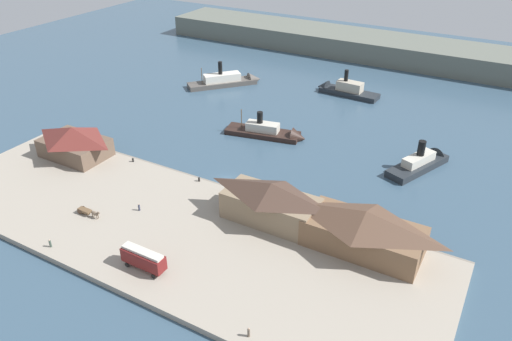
{
  "coord_description": "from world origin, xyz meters",
  "views": [
    {
      "loc": [
        54.17,
        -81.16,
        59.23
      ],
      "look_at": [
        5.56,
        4.4,
        2.0
      ],
      "focal_mm": 34.36,
      "sensor_mm": 36.0,
      "label": 1
    }
  ],
  "objects_px": {
    "horse_cart": "(89,212)",
    "mooring_post_east": "(133,160)",
    "pedestrian_near_cart": "(249,332)",
    "ferry_near_quay": "(273,133)",
    "ferry_shed_west_terminal": "(364,230)",
    "street_tram": "(143,258)",
    "ferry_moored_west": "(423,161)",
    "ferry_approaching_east": "(230,80)",
    "ferry_moored_east": "(342,89)",
    "pedestrian_near_west_shed": "(139,207)",
    "ferry_shed_east_terminal": "(74,141)",
    "mooring_post_center_west": "(55,135)",
    "ferry_shed_central_terminal": "(271,202)",
    "mooring_post_center_east": "(231,191)",
    "pedestrian_at_waters_edge": "(50,244)",
    "mooring_post_west": "(199,179)"
  },
  "relations": [
    {
      "from": "horse_cart",
      "to": "mooring_post_east",
      "type": "relative_size",
      "value": 6.51
    },
    {
      "from": "pedestrian_near_cart",
      "to": "ferry_near_quay",
      "type": "xyz_separation_m",
      "value": [
        -29.41,
        63.38,
        -0.83
      ]
    },
    {
      "from": "ferry_shed_west_terminal",
      "to": "street_tram",
      "type": "bearing_deg",
      "value": -142.15
    },
    {
      "from": "street_tram",
      "to": "ferry_moored_west",
      "type": "xyz_separation_m",
      "value": [
        33.41,
        62.97,
        -2.15
      ]
    },
    {
      "from": "ferry_approaching_east",
      "to": "ferry_moored_east",
      "type": "bearing_deg",
      "value": 16.67
    },
    {
      "from": "ferry_near_quay",
      "to": "pedestrian_near_west_shed",
      "type": "bearing_deg",
      "value": -98.37
    },
    {
      "from": "pedestrian_near_cart",
      "to": "ferry_approaching_east",
      "type": "xyz_separation_m",
      "value": [
        -61.28,
        91.96,
        -0.49
      ]
    },
    {
      "from": "street_tram",
      "to": "ferry_shed_east_terminal",
      "type": "bearing_deg",
      "value": 150.71
    },
    {
      "from": "ferry_shed_east_terminal",
      "to": "ferry_near_quay",
      "type": "bearing_deg",
      "value": 44.44
    },
    {
      "from": "mooring_post_center_west",
      "to": "mooring_post_east",
      "type": "bearing_deg",
      "value": -0.33
    },
    {
      "from": "pedestrian_near_cart",
      "to": "ferry_shed_central_terminal",
      "type": "bearing_deg",
      "value": 111.81
    },
    {
      "from": "mooring_post_center_west",
      "to": "mooring_post_center_east",
      "type": "bearing_deg",
      "value": -0.06
    },
    {
      "from": "street_tram",
      "to": "ferry_moored_west",
      "type": "height_order",
      "value": "ferry_moored_west"
    },
    {
      "from": "horse_cart",
      "to": "mooring_post_center_east",
      "type": "distance_m",
      "value": 29.85
    },
    {
      "from": "ferry_shed_central_terminal",
      "to": "ferry_shed_west_terminal",
      "type": "bearing_deg",
      "value": 1.67
    },
    {
      "from": "pedestrian_near_west_shed",
      "to": "mooring_post_east",
      "type": "height_order",
      "value": "pedestrian_near_west_shed"
    },
    {
      "from": "pedestrian_at_waters_edge",
      "to": "ferry_moored_east",
      "type": "distance_m",
      "value": 104.62
    },
    {
      "from": "ferry_moored_east",
      "to": "street_tram",
      "type": "bearing_deg",
      "value": -89.31
    },
    {
      "from": "mooring_post_center_west",
      "to": "ferry_approaching_east",
      "type": "bearing_deg",
      "value": 73.43
    },
    {
      "from": "ferry_shed_west_terminal",
      "to": "pedestrian_at_waters_edge",
      "type": "height_order",
      "value": "ferry_shed_west_terminal"
    },
    {
      "from": "ferry_shed_west_terminal",
      "to": "mooring_post_east",
      "type": "height_order",
      "value": "ferry_shed_west_terminal"
    },
    {
      "from": "pedestrian_near_cart",
      "to": "mooring_post_east",
      "type": "relative_size",
      "value": 1.92
    },
    {
      "from": "street_tram",
      "to": "ferry_shed_west_terminal",
      "type": "bearing_deg",
      "value": 37.85
    },
    {
      "from": "horse_cart",
      "to": "ferry_near_quay",
      "type": "distance_m",
      "value": 54.67
    },
    {
      "from": "ferry_shed_east_terminal",
      "to": "ferry_moored_east",
      "type": "height_order",
      "value": "ferry_shed_east_terminal"
    },
    {
      "from": "ferry_shed_central_terminal",
      "to": "horse_cart",
      "type": "distance_m",
      "value": 37.13
    },
    {
      "from": "ferry_shed_central_terminal",
      "to": "ferry_moored_west",
      "type": "distance_m",
      "value": 44.74
    },
    {
      "from": "mooring_post_center_east",
      "to": "ferry_approaching_east",
      "type": "bearing_deg",
      "value": 122.44
    },
    {
      "from": "horse_cart",
      "to": "pedestrian_near_cart",
      "type": "distance_m",
      "value": 45.2
    },
    {
      "from": "pedestrian_at_waters_edge",
      "to": "mooring_post_west",
      "type": "bearing_deg",
      "value": 72.52
    },
    {
      "from": "ferry_shed_central_terminal",
      "to": "mooring_post_center_west",
      "type": "height_order",
      "value": "ferry_shed_central_terminal"
    },
    {
      "from": "street_tram",
      "to": "ferry_near_quay",
      "type": "relative_size",
      "value": 0.37
    },
    {
      "from": "pedestrian_near_west_shed",
      "to": "mooring_post_west",
      "type": "bearing_deg",
      "value": 75.65
    },
    {
      "from": "ferry_shed_west_terminal",
      "to": "horse_cart",
      "type": "bearing_deg",
      "value": -161.34
    },
    {
      "from": "ferry_near_quay",
      "to": "ferry_moored_west",
      "type": "relative_size",
      "value": 1.13
    },
    {
      "from": "ferry_shed_central_terminal",
      "to": "ferry_moored_west",
      "type": "height_order",
      "value": "ferry_shed_central_terminal"
    },
    {
      "from": "mooring_post_center_east",
      "to": "ferry_approaching_east",
      "type": "distance_m",
      "value": 70.68
    },
    {
      "from": "mooring_post_west",
      "to": "mooring_post_east",
      "type": "xyz_separation_m",
      "value": [
        -19.26,
        -0.49,
        0.0
      ]
    },
    {
      "from": "horse_cart",
      "to": "pedestrian_near_west_shed",
      "type": "distance_m",
      "value": 10.02
    },
    {
      "from": "ferry_shed_west_terminal",
      "to": "ferry_moored_west",
      "type": "height_order",
      "value": "ferry_shed_west_terminal"
    },
    {
      "from": "street_tram",
      "to": "mooring_post_center_west",
      "type": "xyz_separation_m",
      "value": [
        -55.6,
        28.48,
        -1.92
      ]
    },
    {
      "from": "ferry_shed_west_terminal",
      "to": "pedestrian_near_west_shed",
      "type": "bearing_deg",
      "value": -165.9
    },
    {
      "from": "ferry_shed_west_terminal",
      "to": "ferry_near_quay",
      "type": "height_order",
      "value": "ferry_shed_west_terminal"
    },
    {
      "from": "pedestrian_near_west_shed",
      "to": "mooring_post_center_west",
      "type": "xyz_separation_m",
      "value": [
        -42.79,
        15.29,
        -0.28
      ]
    },
    {
      "from": "pedestrian_near_cart",
      "to": "mooring_post_center_west",
      "type": "relative_size",
      "value": 1.92
    },
    {
      "from": "pedestrian_near_cart",
      "to": "mooring_post_center_west",
      "type": "xyz_separation_m",
      "value": [
        -79.01,
        32.38,
        -0.34
      ]
    },
    {
      "from": "ferry_approaching_east",
      "to": "ferry_near_quay",
      "type": "relative_size",
      "value": 1.0
    },
    {
      "from": "ferry_shed_east_terminal",
      "to": "mooring_post_east",
      "type": "distance_m",
      "value": 15.43
    },
    {
      "from": "pedestrian_near_cart",
      "to": "mooring_post_east",
      "type": "distance_m",
      "value": 60.73
    },
    {
      "from": "mooring_post_east",
      "to": "ferry_shed_east_terminal",
      "type": "bearing_deg",
      "value": -162.43
    }
  ]
}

